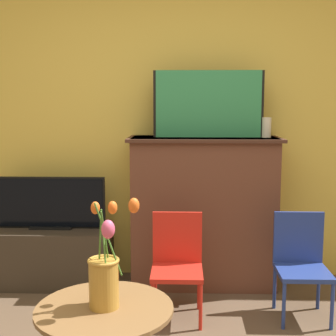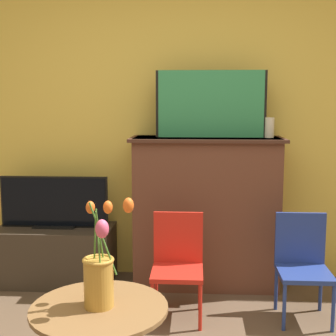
{
  "view_description": "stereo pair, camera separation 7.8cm",
  "coord_description": "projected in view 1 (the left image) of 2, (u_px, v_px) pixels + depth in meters",
  "views": [
    {
      "loc": [
        0.09,
        -1.71,
        1.44
      ],
      "look_at": [
        -0.01,
        1.18,
        1.03
      ],
      "focal_mm": 50.0,
      "sensor_mm": 36.0,
      "label": 1
    },
    {
      "loc": [
        0.16,
        -1.71,
        1.44
      ],
      "look_at": [
        -0.01,
        1.18,
        1.03
      ],
      "focal_mm": 50.0,
      "sensor_mm": 36.0,
      "label": 2
    }
  ],
  "objects": [
    {
      "name": "tv_monitor",
      "position": [
        51.0,
        204.0,
        3.68
      ],
      "size": [
        0.86,
        0.12,
        0.41
      ],
      "color": "black",
      "rests_on": "tv_stand"
    },
    {
      "name": "fireplace_mantel",
      "position": [
        203.0,
        210.0,
        3.68
      ],
      "size": [
        1.17,
        0.46,
        1.17
      ],
      "color": "brown",
      "rests_on": "ground"
    },
    {
      "name": "chair_red",
      "position": [
        177.0,
        260.0,
        3.15
      ],
      "size": [
        0.34,
        0.34,
        0.7
      ],
      "color": "red",
      "rests_on": "ground"
    },
    {
      "name": "mantel_candle",
      "position": [
        267.0,
        127.0,
        3.57
      ],
      "size": [
        0.07,
        0.07,
        0.15
      ],
      "color": "silver",
      "rests_on": "fireplace_mantel"
    },
    {
      "name": "chair_blue",
      "position": [
        301.0,
        260.0,
        3.16
      ],
      "size": [
        0.34,
        0.34,
        0.7
      ],
      "color": "navy",
      "rests_on": "ground"
    },
    {
      "name": "tv_stand",
      "position": [
        53.0,
        256.0,
        3.74
      ],
      "size": [
        0.92,
        0.44,
        0.45
      ],
      "color": "#382D23",
      "rests_on": "ground"
    },
    {
      "name": "wall_back",
      "position": [
        173.0,
        113.0,
        3.82
      ],
      "size": [
        8.0,
        0.06,
        2.7
      ],
      "color": "#EAC651",
      "rests_on": "ground"
    },
    {
      "name": "painting",
      "position": [
        208.0,
        104.0,
        3.56
      ],
      "size": [
        0.84,
        0.03,
        0.51
      ],
      "color": "black",
      "rests_on": "fireplace_mantel"
    },
    {
      "name": "vase_tulips",
      "position": [
        105.0,
        273.0,
        2.07
      ],
      "size": [
        0.23,
        0.21,
        0.5
      ],
      "color": "#B78433",
      "rests_on": "side_table"
    }
  ]
}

